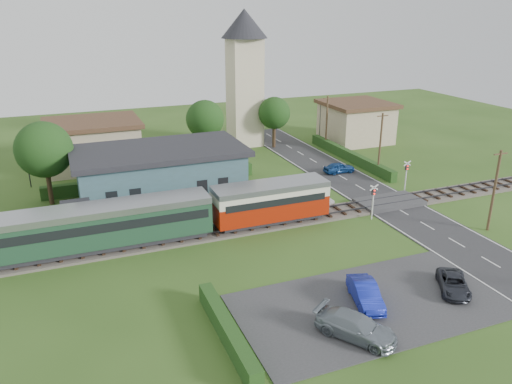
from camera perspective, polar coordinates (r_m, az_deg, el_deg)
name	(u,v)px	position (r m, az deg, el deg)	size (l,w,h in m)	color
ground	(305,228)	(42.84, 5.63, -4.16)	(120.00, 120.00, 0.00)	#2D4C19
railway_track	(295,219)	(44.43, 4.46, -3.04)	(76.00, 3.20, 0.49)	#4C443D
road	(402,212)	(47.95, 16.35, -2.15)	(6.00, 70.00, 0.05)	#28282B
car_park	(370,305)	(33.13, 12.90, -12.46)	(17.00, 9.00, 0.08)	#333335
crossing_deck	(389,202)	(49.33, 14.98, -1.12)	(6.20, 3.40, 0.45)	#333335
platform	(176,221)	(44.15, -9.17, -3.25)	(30.00, 3.00, 0.45)	gray
equipment_hut	(77,218)	(42.79, -19.77, -2.81)	(2.30, 2.30, 2.55)	beige
station_building	(160,174)	(48.61, -10.87, 1.99)	(16.00, 9.00, 5.30)	#39555B
train	(62,231)	(39.68, -21.28, -4.16)	(43.20, 2.90, 3.40)	#232328
church_tower	(245,68)	(67.09, -1.31, 13.95)	(6.00, 6.00, 17.60)	beige
house_west	(94,143)	(61.43, -18.07, 5.30)	(10.80, 8.80, 5.50)	tan
house_east	(356,121)	(71.45, 11.35, 7.92)	(8.80, 8.80, 5.50)	tan
hedge_carpark	(228,331)	(29.17, -3.28, -15.59)	(0.80, 9.00, 1.20)	#193814
hedge_roadside	(349,156)	(62.40, 10.63, 4.09)	(0.80, 18.00, 1.20)	#193814
hedge_station	(153,180)	(53.47, -11.68, 1.32)	(22.00, 0.80, 1.30)	#193814
tree_a	(44,150)	(50.08, -23.07, 4.46)	(5.20, 5.20, 8.00)	#332316
tree_b	(205,119)	(61.08, -5.84, 8.26)	(4.60, 4.60, 7.34)	#332316
tree_c	(274,113)	(66.32, 2.10, 8.99)	(4.20, 4.20, 6.78)	#332316
utility_pole_b	(494,190)	(45.40, 25.58, 0.22)	(1.40, 0.22, 7.00)	#473321
utility_pole_c	(380,143)	(56.82, 14.01, 5.40)	(1.40, 0.22, 7.00)	#473321
utility_pole_d	(327,122)	(66.64, 8.08, 7.96)	(1.40, 0.22, 7.00)	#473321
crossing_signal_near	(373,197)	(44.84, 13.27, -0.53)	(0.84, 0.28, 3.28)	silver
crossing_signal_far	(406,172)	(52.60, 16.82, 2.25)	(0.84, 0.28, 3.28)	silver
streetlamp_west	(27,159)	(56.57, -24.75, 3.43)	(0.30, 0.30, 5.15)	#3F3F47
streetlamp_east	(320,118)	(71.89, 7.35, 8.42)	(0.30, 0.30, 5.15)	#3F3F47
car_on_road	(339,168)	(57.31, 9.48, 2.77)	(1.44, 3.57, 1.22)	navy
car_park_blue	(365,294)	(32.83, 12.40, -11.26)	(1.44, 4.14, 1.36)	#1623A3
car_park_silver	(356,327)	(29.73, 11.33, -14.85)	(1.93, 4.74, 1.38)	gray
car_park_dark	(453,284)	(35.86, 21.64, -9.71)	(1.76, 3.82, 1.06)	#262831
pedestrian_near	(258,199)	(45.47, 0.21, -0.78)	(0.63, 0.41, 1.72)	gray
pedestrian_far	(99,221)	(42.67, -17.55, -3.18)	(0.88, 0.69, 1.82)	gray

